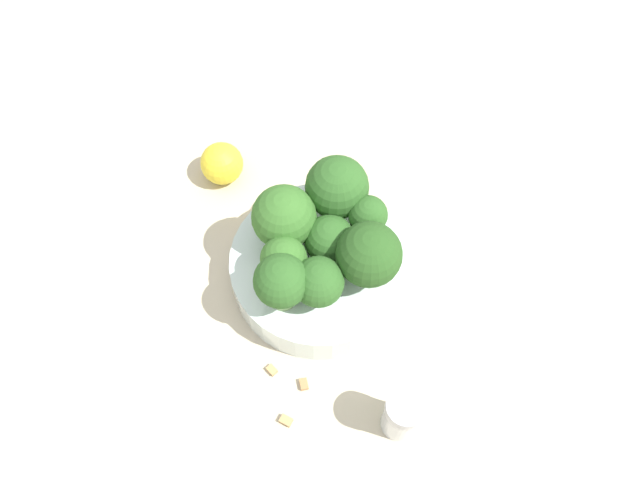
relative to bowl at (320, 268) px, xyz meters
The scene contains 16 objects.
ground_plane 0.02m from the bowl, ahead, with size 3.00×3.00×0.00m, color beige.
bowl is the anchor object (origin of this frame).
broccoli_floret_0 0.04m from the bowl, ahead, with size 0.04×0.04×0.05m.
broccoli_floret_1 0.07m from the bowl, 115.69° to the left, with size 0.06×0.06×0.06m.
broccoli_floret_2 0.08m from the bowl, 43.39° to the left, with size 0.06×0.06×0.07m.
broccoli_floret_3 0.06m from the bowl, behind, with size 0.04×0.04×0.05m.
broccoli_floret_4 0.06m from the bowl, 121.83° to the right, with size 0.04×0.04×0.05m.
broccoli_floret_5 0.07m from the bowl, 52.93° to the right, with size 0.06×0.06×0.07m.
broccoli_floret_6 0.07m from the bowl, ahead, with size 0.03×0.03×0.05m.
broccoli_floret_7 0.08m from the bowl, 157.45° to the right, with size 0.05×0.05×0.06m.
pepper_shaker 0.15m from the bowl, 94.23° to the right, with size 0.03×0.03×0.06m.
lemon_wedge 0.15m from the bowl, 100.59° to the left, with size 0.04×0.04×0.04m, color yellow.
almond_crumb_0 0.10m from the bowl, 144.64° to the right, with size 0.01×0.01×0.01m, color tan.
almond_crumb_1 0.14m from the bowl, 131.81° to the right, with size 0.01×0.01×0.01m, color tan.
almond_crumb_2 0.10m from the bowl, 127.50° to the right, with size 0.01×0.01×0.01m, color #AD7F4C.
almond_crumb_3 0.09m from the bowl, 64.11° to the left, with size 0.01×0.01×0.01m, color olive.
Camera 1 is at (-0.13, -0.22, 0.53)m, focal length 35.00 mm.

